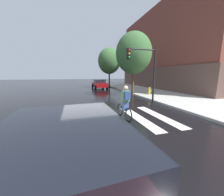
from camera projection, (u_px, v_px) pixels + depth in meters
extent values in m
plane|color=black|center=(92.00, 122.00, 6.07)|extent=(120.00, 120.00, 0.00)
cube|color=silver|center=(0.00, 132.00, 5.06)|extent=(0.55, 3.87, 0.01)
cube|color=silver|center=(35.00, 128.00, 5.40)|extent=(0.55, 3.87, 0.01)
cube|color=silver|center=(65.00, 125.00, 5.73)|extent=(0.55, 3.87, 0.01)
cube|color=silver|center=(92.00, 122.00, 6.07)|extent=(0.55, 3.87, 0.01)
cube|color=silver|center=(116.00, 120.00, 6.40)|extent=(0.55, 3.87, 0.01)
cube|color=silver|center=(138.00, 118.00, 6.74)|extent=(0.55, 3.87, 0.01)
cube|color=silver|center=(158.00, 116.00, 7.07)|extent=(0.55, 3.87, 0.01)
cylinder|color=#473D1E|center=(123.00, 155.00, 3.63)|extent=(0.64, 0.64, 0.01)
cube|color=maroon|center=(68.00, 175.00, 1.99)|extent=(1.96, 4.64, 0.70)
cube|color=black|center=(65.00, 143.00, 1.74)|extent=(1.70, 2.24, 0.55)
cylinder|color=black|center=(28.00, 153.00, 3.14)|extent=(0.26, 0.69, 0.68)
cylinder|color=black|center=(104.00, 141.00, 3.72)|extent=(0.26, 0.69, 0.68)
cube|color=maroon|center=(99.00, 85.00, 20.63)|extent=(1.79, 4.31, 0.65)
cube|color=black|center=(100.00, 81.00, 20.39)|extent=(1.57, 2.07, 0.51)
cylinder|color=black|center=(93.00, 86.00, 21.71)|extent=(0.23, 0.64, 0.63)
cylinder|color=black|center=(103.00, 86.00, 22.23)|extent=(0.23, 0.64, 0.63)
cylinder|color=black|center=(95.00, 88.00, 19.14)|extent=(0.23, 0.64, 0.63)
cylinder|color=black|center=(107.00, 87.00, 19.66)|extent=(0.23, 0.64, 0.63)
torus|color=black|center=(129.00, 115.00, 6.14)|extent=(0.10, 0.66, 0.66)
torus|color=black|center=(120.00, 109.00, 7.11)|extent=(0.10, 0.66, 0.66)
cylinder|color=#1972BF|center=(124.00, 107.00, 6.58)|extent=(0.10, 0.89, 0.05)
cylinder|color=#1972BF|center=(125.00, 106.00, 6.42)|extent=(0.04, 0.04, 0.45)
cube|color=#384772|center=(126.00, 105.00, 6.41)|extent=(0.29, 0.22, 0.56)
cube|color=#3F724C|center=(126.00, 96.00, 6.33)|extent=(0.37, 0.26, 0.56)
sphere|color=tan|center=(126.00, 88.00, 6.26)|extent=(0.22, 0.22, 0.22)
cube|color=navy|center=(127.00, 96.00, 6.15)|extent=(0.29, 0.18, 0.40)
cylinder|color=black|center=(154.00, 76.00, 9.93)|extent=(0.14, 0.14, 4.20)
cylinder|color=black|center=(141.00, 49.00, 9.25)|extent=(2.40, 0.10, 0.10)
cube|color=black|center=(129.00, 54.00, 9.04)|extent=(0.24, 0.20, 0.76)
sphere|color=red|center=(129.00, 50.00, 8.90)|extent=(0.14, 0.14, 0.14)
sphere|color=gold|center=(129.00, 54.00, 8.94)|extent=(0.14, 0.14, 0.14)
sphere|color=green|center=(129.00, 57.00, 8.98)|extent=(0.14, 0.14, 0.14)
cylinder|color=gold|center=(149.00, 91.00, 13.53)|extent=(0.22, 0.22, 0.65)
sphere|color=gold|center=(149.00, 88.00, 13.46)|extent=(0.18, 0.18, 0.18)
cylinder|color=gold|center=(151.00, 91.00, 13.57)|extent=(0.12, 0.09, 0.09)
cylinder|color=#4C3823|center=(133.00, 82.00, 13.55)|extent=(0.24, 0.24, 2.89)
ellipsoid|color=#386033|center=(134.00, 53.00, 13.04)|extent=(3.60, 3.60, 4.14)
cylinder|color=#4C3823|center=(109.00, 79.00, 21.67)|extent=(0.24, 0.24, 2.93)
ellipsoid|color=#386033|center=(109.00, 61.00, 21.14)|extent=(3.65, 3.65, 4.20)
cube|color=brown|center=(188.00, 78.00, 22.68)|extent=(15.46, 20.73, 3.20)
cube|color=brown|center=(191.00, 42.00, 21.60)|extent=(15.15, 20.32, 8.72)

